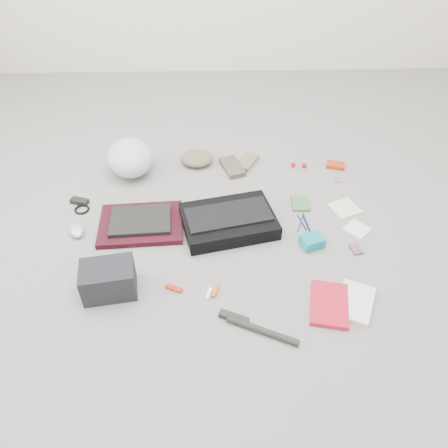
{
  "coord_description": "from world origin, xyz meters",
  "views": [
    {
      "loc": [
        -0.04,
        -1.6,
        1.46
      ],
      "look_at": [
        0.0,
        0.0,
        0.05
      ],
      "focal_mm": 35.0,
      "sensor_mm": 36.0,
      "label": 1
    }
  ],
  "objects_px": {
    "bike_helmet": "(130,157)",
    "book_red": "(329,304)",
    "accordion_wallet": "(312,241)",
    "camera_bag": "(108,280)",
    "laptop": "(140,220)",
    "messenger_bag": "(229,221)"
  },
  "relations": [
    {
      "from": "laptop",
      "to": "accordion_wallet",
      "type": "relative_size",
      "value": 2.92
    },
    {
      "from": "messenger_bag",
      "to": "laptop",
      "type": "xyz_separation_m",
      "value": [
        -0.44,
        0.02,
        0.0
      ]
    },
    {
      "from": "bike_helmet",
      "to": "accordion_wallet",
      "type": "relative_size",
      "value": 3.15
    },
    {
      "from": "camera_bag",
      "to": "bike_helmet",
      "type": "bearing_deg",
      "value": 82.72
    },
    {
      "from": "bike_helmet",
      "to": "laptop",
      "type": "bearing_deg",
      "value": -91.42
    },
    {
      "from": "laptop",
      "to": "accordion_wallet",
      "type": "bearing_deg",
      "value": -14.47
    },
    {
      "from": "book_red",
      "to": "accordion_wallet",
      "type": "xyz_separation_m",
      "value": [
        -0.01,
        0.36,
        0.01
      ]
    },
    {
      "from": "laptop",
      "to": "camera_bag",
      "type": "bearing_deg",
      "value": -104.5
    },
    {
      "from": "camera_bag",
      "to": "book_red",
      "type": "height_order",
      "value": "camera_bag"
    },
    {
      "from": "book_red",
      "to": "camera_bag",
      "type": "bearing_deg",
      "value": -174.97
    },
    {
      "from": "messenger_bag",
      "to": "accordion_wallet",
      "type": "bearing_deg",
      "value": -33.14
    },
    {
      "from": "bike_helmet",
      "to": "book_red",
      "type": "xyz_separation_m",
      "value": [
        0.95,
        -1.01,
        -0.08
      ]
    },
    {
      "from": "bike_helmet",
      "to": "camera_bag",
      "type": "distance_m",
      "value": 0.9
    },
    {
      "from": "messenger_bag",
      "to": "laptop",
      "type": "distance_m",
      "value": 0.44
    },
    {
      "from": "camera_bag",
      "to": "messenger_bag",
      "type": "bearing_deg",
      "value": 28.54
    },
    {
      "from": "camera_bag",
      "to": "accordion_wallet",
      "type": "bearing_deg",
      "value": 6.63
    },
    {
      "from": "messenger_bag",
      "to": "bike_helmet",
      "type": "relative_size",
      "value": 1.39
    },
    {
      "from": "accordion_wallet",
      "to": "bike_helmet",
      "type": "bearing_deg",
      "value": 125.0
    },
    {
      "from": "bike_helmet",
      "to": "camera_bag",
      "type": "relative_size",
      "value": 1.46
    },
    {
      "from": "bike_helmet",
      "to": "book_red",
      "type": "distance_m",
      "value": 1.39
    },
    {
      "from": "laptop",
      "to": "messenger_bag",
      "type": "bearing_deg",
      "value": -5.71
    },
    {
      "from": "book_red",
      "to": "laptop",
      "type": "bearing_deg",
      "value": 159.68
    }
  ]
}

